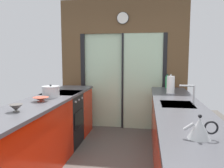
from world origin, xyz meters
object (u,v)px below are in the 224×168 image
(oven_range, at_px, (63,119))
(soap_bottle, at_px, (167,82))
(paper_towel_roll, at_px, (171,85))
(mixing_bowl_far, at_px, (41,99))
(kettle, at_px, (200,128))
(stock_pot, at_px, (51,92))
(mixing_bowl_mid, at_px, (16,108))

(oven_range, distance_m, soap_bottle, 2.07)
(soap_bottle, relative_size, paper_towel_roll, 0.86)
(oven_range, xyz_separation_m, mixing_bowl_far, (0.02, -0.81, 0.50))
(kettle, height_order, paper_towel_roll, paper_towel_roll)
(mixing_bowl_far, height_order, paper_towel_roll, paper_towel_roll)
(oven_range, relative_size, soap_bottle, 3.41)
(soap_bottle, bearing_deg, stock_pot, -143.47)
(stock_pot, height_order, soap_bottle, soap_bottle)
(mixing_bowl_far, bearing_deg, soap_bottle, 42.73)
(mixing_bowl_mid, distance_m, stock_pot, 0.91)
(mixing_bowl_mid, relative_size, paper_towel_roll, 0.47)
(mixing_bowl_far, xyz_separation_m, soap_bottle, (1.78, 1.64, 0.08))
(soap_bottle, bearing_deg, kettle, -89.97)
(oven_range, height_order, mixing_bowl_far, mixing_bowl_far)
(kettle, bearing_deg, mixing_bowl_mid, 162.67)
(paper_towel_roll, bearing_deg, mixing_bowl_far, -151.54)
(mixing_bowl_mid, relative_size, soap_bottle, 0.54)
(mixing_bowl_far, height_order, kettle, kettle)
(mixing_bowl_far, relative_size, soap_bottle, 0.79)
(oven_range, distance_m, mixing_bowl_far, 0.95)
(stock_pot, bearing_deg, mixing_bowl_far, -90.00)
(oven_range, bearing_deg, soap_bottle, 24.93)
(stock_pot, relative_size, kettle, 1.05)
(paper_towel_roll, bearing_deg, stock_pot, -160.25)
(oven_range, distance_m, kettle, 2.71)
(stock_pot, height_order, kettle, stock_pot)
(stock_pot, bearing_deg, oven_range, 92.19)
(mixing_bowl_mid, bearing_deg, kettle, -17.33)
(soap_bottle, bearing_deg, mixing_bowl_far, -137.27)
(oven_range, xyz_separation_m, kettle, (1.80, -1.95, 0.54))
(mixing_bowl_far, bearing_deg, kettle, -32.59)
(stock_pot, xyz_separation_m, paper_towel_roll, (1.78, 0.64, 0.06))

